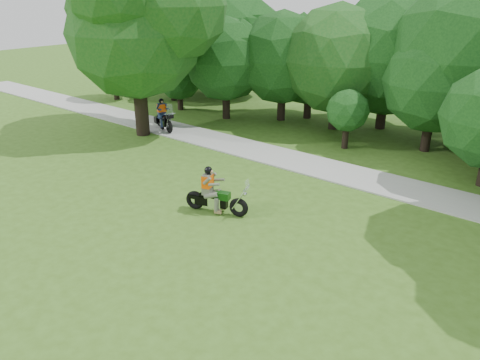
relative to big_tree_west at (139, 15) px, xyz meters
The scene contains 6 objects.
ground 13.82m from the big_tree_west, 33.03° to the right, with size 100.00×100.00×0.00m, color #3C611B.
walkway 12.05m from the big_tree_west, ahead, with size 60.00×2.20×0.06m, color #A4A49F.
tree_line 13.86m from the big_tree_west, 34.17° to the left, with size 39.83×11.99×7.87m.
big_tree_west is the anchor object (origin of this frame).
chopper_motorcycle 11.19m from the big_tree_west, 28.10° to the right, with size 2.20×1.04×1.60m.
touring_motorcycle 5.20m from the big_tree_west, 74.46° to the left, with size 2.00×1.17×1.59m.
Camera 1 is at (7.75, -8.17, 6.98)m, focal length 35.00 mm.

